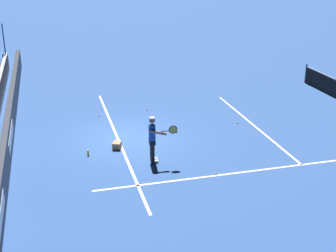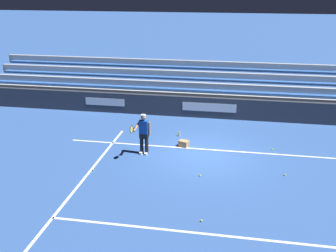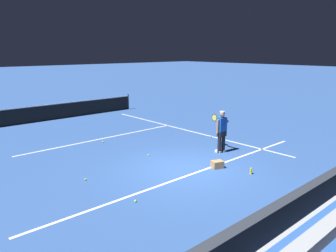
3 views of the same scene
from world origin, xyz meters
TOP-DOWN VIEW (x-y plane):
  - ground_plane at (0.00, 0.00)m, footprint 160.00×160.00m
  - court_baseline_white at (0.00, -0.50)m, footprint 12.00×0.10m
  - court_sideline_white at (4.11, 4.00)m, footprint 0.10×12.00m
  - court_service_line_white at (0.00, 5.50)m, footprint 8.22×0.10m
  - back_wall_sponsor_board at (0.01, -4.72)m, footprint 27.33×0.25m
  - tennis_player at (2.47, 0.40)m, footprint 0.64×0.97m
  - ball_box_cardboard at (0.95, -0.68)m, footprint 0.48×0.42m
  - tennis_ball_far_right at (-0.04, 2.01)m, footprint 0.07×0.07m
  - tennis_ball_far_left at (4.02, 2.26)m, footprint 0.07×0.07m
  - tennis_ball_by_box at (-3.11, 1.40)m, footprint 0.07×0.07m
  - tennis_ball_toward_net at (-2.83, -0.91)m, footprint 0.07×0.07m
  - tennis_ball_midcourt at (-0.36, 4.91)m, footprint 0.07×0.07m
  - water_bottle at (1.32, -1.83)m, footprint 0.07×0.07m

SIDE VIEW (x-z plane):
  - ground_plane at x=0.00m, z-range 0.00..0.00m
  - court_baseline_white at x=0.00m, z-range 0.00..0.01m
  - court_sideline_white at x=4.11m, z-range 0.00..0.01m
  - court_service_line_white at x=0.00m, z-range 0.00..0.01m
  - tennis_ball_far_right at x=-0.04m, z-range 0.00..0.07m
  - tennis_ball_far_left at x=4.02m, z-range 0.00..0.07m
  - tennis_ball_by_box at x=-3.11m, z-range 0.00..0.07m
  - tennis_ball_toward_net at x=-2.83m, z-range 0.00..0.07m
  - tennis_ball_midcourt at x=-0.36m, z-range 0.00..0.07m
  - water_bottle at x=1.32m, z-range 0.00..0.22m
  - ball_box_cardboard at x=0.95m, z-range 0.00..0.26m
  - back_wall_sponsor_board at x=0.01m, z-range 0.00..1.10m
  - tennis_player at x=2.47m, z-range 0.04..1.75m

